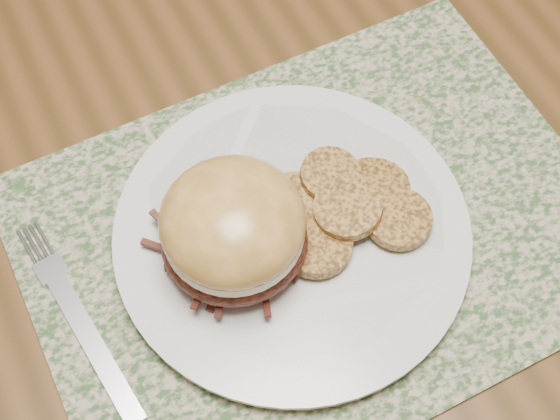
% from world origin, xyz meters
% --- Properties ---
extents(ground, '(3.50, 3.50, 0.00)m').
position_xyz_m(ground, '(0.00, 0.00, 0.00)').
color(ground, '#58321E').
rests_on(ground, ground).
extents(dining_table, '(1.50, 0.90, 0.75)m').
position_xyz_m(dining_table, '(0.00, 0.00, 0.67)').
color(dining_table, brown).
rests_on(dining_table, ground).
extents(placemat, '(0.45, 0.33, 0.00)m').
position_xyz_m(placemat, '(-0.16, -0.12, 0.75)').
color(placemat, '#314F28').
rests_on(placemat, dining_table).
extents(dinner_plate, '(0.26, 0.26, 0.02)m').
position_xyz_m(dinner_plate, '(-0.18, -0.11, 0.76)').
color(dinner_plate, silver).
rests_on(dinner_plate, placemat).
extents(pork_sandwich, '(0.13, 0.12, 0.08)m').
position_xyz_m(pork_sandwich, '(-0.23, -0.11, 0.81)').
color(pork_sandwich, black).
rests_on(pork_sandwich, dinner_plate).
extents(roasted_potatoes, '(0.14, 0.12, 0.03)m').
position_xyz_m(roasted_potatoes, '(-0.14, -0.12, 0.78)').
color(roasted_potatoes, '#A36D30').
rests_on(roasted_potatoes, dinner_plate).
extents(fork, '(0.04, 0.19, 0.00)m').
position_xyz_m(fork, '(-0.35, -0.10, 0.76)').
color(fork, silver).
rests_on(fork, placemat).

